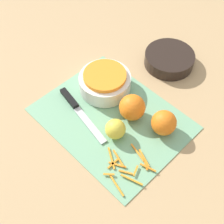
# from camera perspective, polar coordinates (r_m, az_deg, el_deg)

# --- Properties ---
(ground_plane) EXTENTS (4.00, 4.00, 0.00)m
(ground_plane) POSITION_cam_1_polar(r_m,az_deg,el_deg) (1.01, 0.00, -1.23)
(ground_plane) COLOR tan
(cutting_board) EXTENTS (0.46, 0.36, 0.01)m
(cutting_board) POSITION_cam_1_polar(r_m,az_deg,el_deg) (1.01, 0.00, -1.13)
(cutting_board) COLOR #75AD84
(cutting_board) RESTS_ON ground_plane
(bowl_speckled) EXTENTS (0.18, 0.18, 0.07)m
(bowl_speckled) POSITION_cam_1_polar(r_m,az_deg,el_deg) (1.06, -1.30, 5.59)
(bowl_speckled) COLOR silver
(bowl_speckled) RESTS_ON cutting_board
(bowl_dark) EXTENTS (0.18, 0.18, 0.05)m
(bowl_dark) POSITION_cam_1_polar(r_m,az_deg,el_deg) (1.18, 10.42, 9.49)
(bowl_dark) COLOR black
(bowl_dark) RESTS_ON ground_plane
(knife) EXTENTS (0.25, 0.06, 0.02)m
(knife) POSITION_cam_1_polar(r_m,az_deg,el_deg) (1.03, -6.86, 1.27)
(knife) COLOR black
(knife) RESTS_ON cutting_board
(orange_left) EXTENTS (0.08, 0.08, 0.08)m
(orange_left) POSITION_cam_1_polar(r_m,az_deg,el_deg) (0.96, 9.46, -1.95)
(orange_left) COLOR orange
(orange_left) RESTS_ON cutting_board
(orange_right) EXTENTS (0.08, 0.08, 0.08)m
(orange_right) POSITION_cam_1_polar(r_m,az_deg,el_deg) (0.98, 3.72, 0.85)
(orange_right) COLOR orange
(orange_right) RESTS_ON cutting_board
(lemon) EXTENTS (0.06, 0.06, 0.06)m
(lemon) POSITION_cam_1_polar(r_m,az_deg,el_deg) (0.94, 0.62, -3.13)
(lemon) COLOR gold
(lemon) RESTS_ON cutting_board
(peel_pile) EXTENTS (0.16, 0.14, 0.01)m
(peel_pile) POSITION_cam_1_polar(r_m,az_deg,el_deg) (0.91, 2.73, -9.89)
(peel_pile) COLOR orange
(peel_pile) RESTS_ON cutting_board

